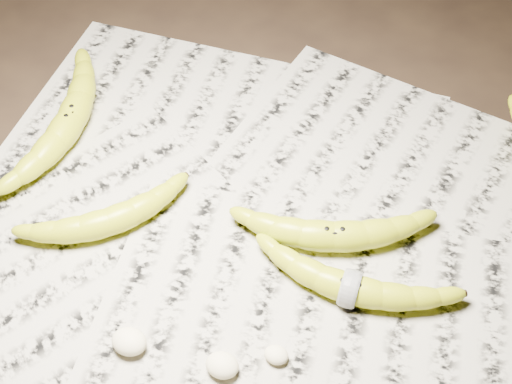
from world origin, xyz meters
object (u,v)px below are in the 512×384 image
at_px(banana_left_b, 108,220).
at_px(banana_center, 334,234).
at_px(banana_taped, 350,287).
at_px(banana_left_a, 69,119).

xyz_separation_m(banana_left_b, banana_center, (0.25, 0.08, 0.00)).
xyz_separation_m(banana_left_b, banana_taped, (0.29, 0.02, -0.00)).
xyz_separation_m(banana_left_a, banana_taped, (0.42, -0.10, -0.00)).
xyz_separation_m(banana_center, banana_taped, (0.04, -0.06, -0.00)).
bearing_deg(banana_taped, banana_center, 120.20).
bearing_deg(banana_taped, banana_left_b, -179.20).
relative_size(banana_left_b, banana_center, 0.88).
bearing_deg(banana_center, banana_left_b, 176.67).
height_order(banana_center, banana_taped, banana_center).
bearing_deg(banana_left_b, banana_taped, -41.30).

